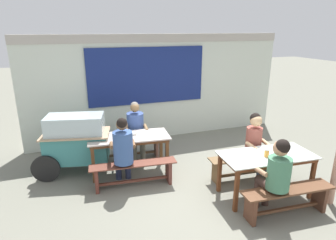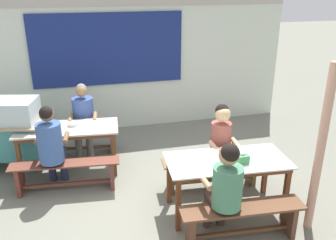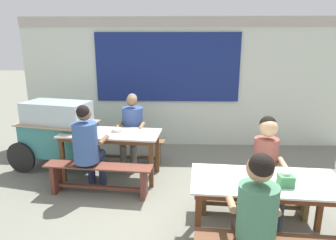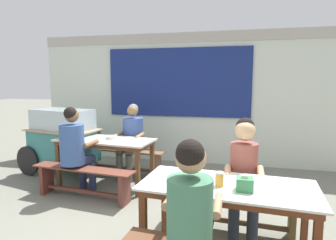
# 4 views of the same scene
# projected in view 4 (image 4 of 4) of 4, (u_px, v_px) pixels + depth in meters

# --- Properties ---
(ground_plane) EXTENTS (40.00, 40.00, 0.00)m
(ground_plane) POSITION_uv_depth(u_px,v_px,m) (156.00, 230.00, 3.32)
(ground_plane) COLOR slate
(backdrop_wall) EXTENTS (6.64, 0.23, 2.64)m
(backdrop_wall) POSITION_uv_depth(u_px,v_px,m) (194.00, 95.00, 5.92)
(backdrop_wall) COLOR silver
(backdrop_wall) RESTS_ON ground_plane
(dining_table_far) EXTENTS (1.62, 0.82, 0.76)m
(dining_table_far) POSITION_uv_depth(u_px,v_px,m) (105.00, 144.00, 4.67)
(dining_table_far) COLOR beige
(dining_table_far) RESTS_ON ground_plane
(dining_table_near) EXTENTS (1.61, 0.84, 0.76)m
(dining_table_near) POSITION_uv_depth(u_px,v_px,m) (227.00, 193.00, 2.64)
(dining_table_near) COLOR silver
(dining_table_near) RESTS_ON ground_plane
(bench_far_back) EXTENTS (1.59, 0.44, 0.46)m
(bench_far_back) POSITION_uv_depth(u_px,v_px,m) (123.00, 157.00, 5.28)
(bench_far_back) COLOR brown
(bench_far_back) RESTS_ON ground_plane
(bench_far_front) EXTENTS (1.57, 0.43, 0.46)m
(bench_far_front) POSITION_uv_depth(u_px,v_px,m) (83.00, 179.00, 4.16)
(bench_far_front) COLOR brown
(bench_far_front) RESTS_ON ground_plane
(bench_near_back) EXTENTS (1.50, 0.42, 0.46)m
(bench_near_back) POSITION_uv_depth(u_px,v_px,m) (232.00, 206.00, 3.26)
(bench_near_back) COLOR brown
(bench_near_back) RESTS_ON ground_plane
(food_cart) EXTENTS (1.70, 1.02, 1.18)m
(food_cart) POSITION_uv_depth(u_px,v_px,m) (62.00, 137.00, 5.21)
(food_cart) COLOR teal
(food_cart) RESTS_ON ground_plane
(person_left_back_turned) EXTENTS (0.49, 0.56, 1.33)m
(person_left_back_turned) POSITION_uv_depth(u_px,v_px,m) (75.00, 146.00, 4.20)
(person_left_back_turned) COLOR #283051
(person_left_back_turned) RESTS_ON ground_plane
(person_center_facing) EXTENTS (0.50, 0.61, 1.29)m
(person_center_facing) POSITION_uv_depth(u_px,v_px,m) (132.00, 136.00, 5.09)
(person_center_facing) COLOR #606054
(person_center_facing) RESTS_ON ground_plane
(person_right_near_table) EXTENTS (0.41, 0.57, 1.30)m
(person_right_near_table) POSITION_uv_depth(u_px,v_px,m) (244.00, 171.00, 3.08)
(person_right_near_table) COLOR #303944
(person_right_near_table) RESTS_ON ground_plane
(person_near_front) EXTENTS (0.45, 0.54, 1.28)m
(person_near_front) POSITION_uv_depth(u_px,v_px,m) (191.00, 207.00, 2.18)
(person_near_front) COLOR #49342D
(person_near_front) RESTS_ON ground_plane
(tissue_box) EXTENTS (0.14, 0.13, 0.14)m
(tissue_box) POSITION_uv_depth(u_px,v_px,m) (245.00, 184.00, 2.46)
(tissue_box) COLOR #3E8851
(tissue_box) RESTS_ON dining_table_near
(condiment_jar) EXTENTS (0.08, 0.08, 0.13)m
(condiment_jar) POSITION_uv_depth(u_px,v_px,m) (219.00, 179.00, 2.57)
(condiment_jar) COLOR orange
(condiment_jar) RESTS_ON dining_table_near
(soup_bowl) EXTENTS (0.16, 0.16, 0.05)m
(soup_bowl) POSITION_uv_depth(u_px,v_px,m) (111.00, 137.00, 4.68)
(soup_bowl) COLOR silver
(soup_bowl) RESTS_ON dining_table_far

